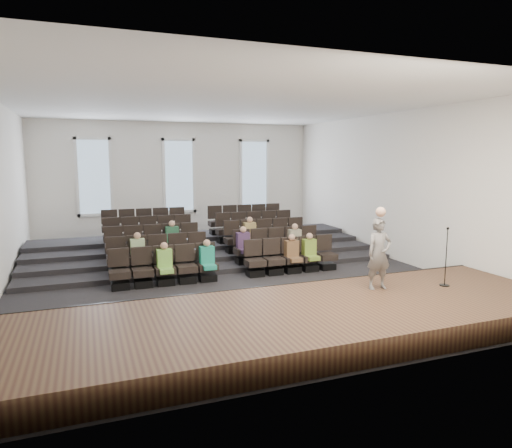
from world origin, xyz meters
The scene contains 13 objects.
ground centered at (0.00, 0.00, 0.00)m, with size 14.00×14.00×0.00m, color black.
ceiling centered at (0.00, 0.00, 5.01)m, with size 12.00×14.00×0.02m, color white.
wall_back centered at (0.00, 7.02, 2.50)m, with size 12.00×0.04×5.00m, color white.
wall_front centered at (0.00, -7.02, 2.50)m, with size 12.00×0.04×5.00m, color white.
wall_right centered at (6.02, 0.00, 2.50)m, with size 0.04×14.00×5.00m, color white.
stage centered at (0.00, -5.10, 0.25)m, with size 11.80×3.60×0.50m, color #4E3721.
stage_lip centered at (0.00, -3.33, 0.25)m, with size 11.80×0.06×0.52m, color black.
risers centered at (0.00, 3.17, 0.20)m, with size 11.80×4.80×0.60m.
seating_rows centered at (0.00, 1.54, 0.68)m, with size 6.80×4.70×1.67m.
windows centered at (0.00, 6.95, 2.70)m, with size 8.44×0.10×3.24m.
audience centered at (0.28, 0.22, 0.80)m, with size 5.45×2.64×1.10m.
speaker centered at (2.31, -4.41, 1.31)m, with size 0.59×0.39×1.63m, color slate.
mic_stand centered at (3.93, -4.76, 0.91)m, with size 0.23×0.23×1.39m.
Camera 1 is at (-3.88, -12.93, 3.47)m, focal length 32.00 mm.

